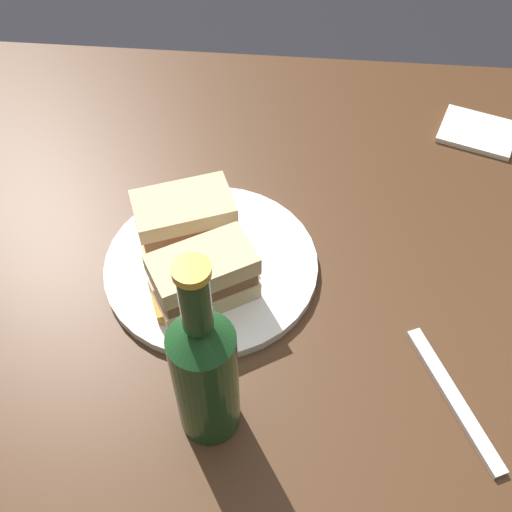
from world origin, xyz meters
TOP-DOWN VIEW (x-y plane):
  - ground_plane at (0.00, 0.00)m, footprint 6.00×6.00m
  - dining_table at (0.00, 0.00)m, footprint 1.28×0.96m
  - plate at (-0.11, 0.00)m, footprint 0.27×0.27m
  - sandwich_half_left at (-0.15, 0.04)m, footprint 0.14×0.11m
  - sandwich_half_right at (-0.11, -0.05)m, footprint 0.13×0.12m
  - potato_wedge_front at (-0.16, -0.00)m, footprint 0.05×0.05m
  - potato_wedge_middle at (-0.16, -0.08)m, footprint 0.03×0.04m
  - potato_wedge_back at (-0.17, 0.02)m, footprint 0.04×0.05m
  - cider_bottle at (-0.09, -0.20)m, footprint 0.06×0.06m
  - napkin at (0.26, 0.30)m, footprint 0.13×0.12m
  - fork at (0.17, -0.16)m, footprint 0.09×0.17m

SIDE VIEW (x-z plane):
  - ground_plane at x=0.00m, z-range 0.00..0.00m
  - dining_table at x=0.00m, z-range 0.00..0.77m
  - fork at x=0.17m, z-range 0.77..0.77m
  - napkin at x=0.26m, z-range 0.77..0.78m
  - plate at x=-0.11m, z-range 0.77..0.78m
  - potato_wedge_back at x=-0.17m, z-range 0.78..0.79m
  - potato_wedge_middle at x=-0.16m, z-range 0.78..0.80m
  - potato_wedge_front at x=-0.16m, z-range 0.78..0.80m
  - sandwich_half_left at x=-0.15m, z-range 0.78..0.85m
  - sandwich_half_right at x=-0.11m, z-range 0.78..0.85m
  - cider_bottle at x=-0.09m, z-range 0.74..1.00m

